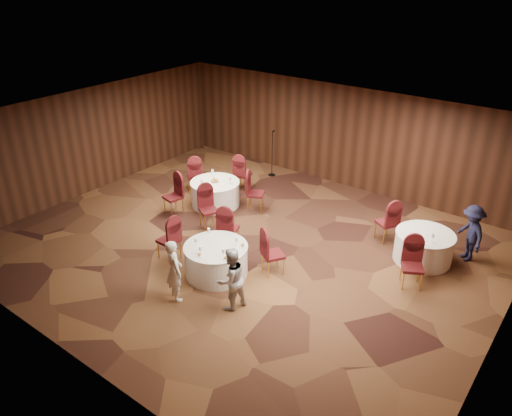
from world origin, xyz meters
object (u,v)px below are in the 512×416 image
Objects in this scene: table_right at (424,247)px; man_c at (471,233)px; table_left at (215,193)px; woman_a at (174,270)px; woman_b at (231,279)px; mic_stand at (272,163)px; table_main at (216,260)px.

man_c is at bearing 40.20° from table_right.
man_c is (6.88, 1.45, 0.35)m from table_left.
woman_a reaches higher than table_left.
mic_stand is at bearing -137.12° from woman_b.
woman_b is at bearing -131.42° from woman_a.
table_right is at bearing 43.60° from table_main.
table_left is 2.84m from mic_stand.
man_c reaches higher than table_left.
woman_b is (1.07, -0.75, 0.33)m from table_main.
mic_stand is at bearing -144.41° from man_c.
table_right is (3.64, 3.46, 0.00)m from table_main.
woman_a is (2.26, -6.79, 0.26)m from mic_stand.
table_main is 3.63m from table_left.
table_right is at bearing -92.74° from man_c.
table_main is at bearing -110.54° from woman_b.
mic_stand reaches higher than man_c.
woman_b reaches higher than table_main.
woman_b is at bearing -34.89° from table_main.
table_left is 1.01× the size of woman_a.
woman_a is 7.07m from man_c.
woman_b is at bearing -77.60° from man_c.
table_main is 1.04× the size of woman_a.
woman_a is 1.01× the size of woman_b.
man_c is at bearing 42.99° from table_main.
table_left is 4.59m from woman_a.
table_main is 1.03× the size of man_c.
mic_stand is (0.05, 2.84, 0.08)m from table_left.
table_main and table_right have the same top height.
table_right is 0.99× the size of woman_b.
table_right is at bearing 7.00° from table_left.
table_right is 6.35m from mic_stand.
table_left is 0.93× the size of mic_stand.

